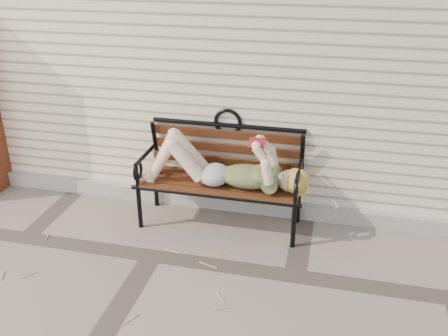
# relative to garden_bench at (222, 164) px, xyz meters

# --- Properties ---
(ground) EXTENTS (80.00, 80.00, 0.00)m
(ground) POSITION_rel_garden_bench_xyz_m (-0.45, -0.76, -0.60)
(ground) COLOR gray
(ground) RESTS_ON ground
(house_wall) EXTENTS (8.00, 4.00, 3.00)m
(house_wall) POSITION_rel_garden_bench_xyz_m (-0.45, 2.24, 0.90)
(house_wall) COLOR beige
(house_wall) RESTS_ON ground
(foundation_strip) EXTENTS (8.00, 0.10, 0.15)m
(foundation_strip) POSITION_rel_garden_bench_xyz_m (-0.45, 0.21, -0.53)
(foundation_strip) COLOR #ABA39A
(foundation_strip) RESTS_ON ground
(garden_bench) EXTENTS (1.66, 0.66, 1.07)m
(garden_bench) POSITION_rel_garden_bench_xyz_m (0.00, 0.00, 0.00)
(garden_bench) COLOR black
(garden_bench) RESTS_ON ground
(reading_woman) EXTENTS (1.57, 0.36, 0.49)m
(reading_woman) POSITION_rel_garden_bench_xyz_m (0.01, -0.13, 0.04)
(reading_woman) COLOR #0A3C46
(reading_woman) RESTS_ON ground
(straw_scatter) EXTENTS (2.47, 1.51, 0.01)m
(straw_scatter) POSITION_rel_garden_bench_xyz_m (-1.38, -1.15, -0.60)
(straw_scatter) COLOR #DDBE6B
(straw_scatter) RESTS_ON ground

